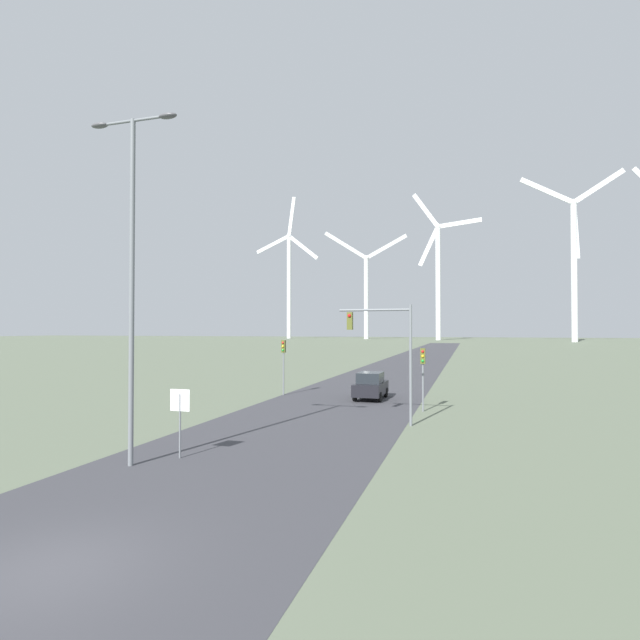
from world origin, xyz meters
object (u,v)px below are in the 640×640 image
traffic_light_post_near_left (283,355)px  wind_turbine_far_left (289,276)px  stop_sign_near (180,410)px  wind_turbine_right (574,257)px  car_approaching (371,386)px  wind_turbine_center (438,271)px  wind_turbine_left (366,287)px  traffic_light_mast_overhead (386,341)px  traffic_light_post_near_right (423,365)px  streetlamp (132,252)px

traffic_light_post_near_left → wind_turbine_far_left: (-76.81, 209.27, 29.50)m
stop_sign_near → wind_turbine_right: (47.65, 187.53, 29.96)m
car_approaching → wind_turbine_center: wind_turbine_center is taller
stop_sign_near → wind_turbine_center: 208.81m
stop_sign_near → wind_turbine_left: size_ratio=0.05×
traffic_light_mast_overhead → car_approaching: (-2.44, 8.71, -3.28)m
traffic_light_post_near_right → stop_sign_near: bearing=-120.1°
streetlamp → wind_turbine_center: bearing=90.4°
stop_sign_near → wind_turbine_right: bearing=75.7°
wind_turbine_right → stop_sign_near: bearing=-104.3°
traffic_light_post_near_left → traffic_light_mast_overhead: (8.91, -9.03, 1.29)m
car_approaching → wind_turbine_left: wind_turbine_left is taller
traffic_light_mast_overhead → wind_turbine_center: bearing=92.6°
traffic_light_post_near_right → traffic_light_mast_overhead: 5.01m
car_approaching → wind_turbine_right: 178.41m
traffic_light_mast_overhead → wind_turbine_right: wind_turbine_right is taller
stop_sign_near → wind_turbine_far_left: (-79.48, 226.94, 30.64)m
stop_sign_near → wind_turbine_left: 227.95m
traffic_light_post_near_right → wind_turbine_left: (-45.64, 210.29, 22.91)m
stop_sign_near → wind_turbine_center: bearing=90.7°
streetlamp → wind_turbine_far_left: bearing=109.0°
traffic_light_post_near_left → streetlamp: bearing=-85.2°
traffic_light_post_near_right → wind_turbine_center: 195.87m
traffic_light_post_near_right → wind_turbine_center: wind_turbine_center is taller
streetlamp → traffic_light_mast_overhead: size_ratio=2.04×
wind_turbine_far_left → wind_turbine_right: wind_turbine_far_left is taller
streetlamp → wind_turbine_left: 228.60m
traffic_light_post_near_right → wind_turbine_left: size_ratio=0.07×
wind_turbine_right → traffic_light_post_near_right: bearing=-102.9°
traffic_light_post_near_left → car_approaching: size_ratio=0.97×
wind_turbine_center → wind_turbine_right: bearing=-21.0°
car_approaching → wind_turbine_center: (-6.50, 189.50, 29.27)m
car_approaching → traffic_light_post_near_right: bearing=-47.0°
traffic_light_post_near_left → wind_turbine_far_left: 224.86m
traffic_light_post_near_left → traffic_light_mast_overhead: traffic_light_mast_overhead is taller
streetlamp → traffic_light_post_near_left: streetlamp is taller
stop_sign_near → wind_turbine_left: wind_turbine_left is taller
streetlamp → traffic_light_post_near_right: size_ratio=3.35×
stop_sign_near → traffic_light_post_near_right: (7.67, 13.20, 0.91)m
car_approaching → wind_turbine_right: (43.85, 170.17, 30.82)m
traffic_light_post_near_right → car_approaching: size_ratio=0.89×
traffic_light_post_near_right → wind_turbine_center: bearing=93.1°
traffic_light_mast_overhead → wind_turbine_center: wind_turbine_center is taller
traffic_light_post_near_left → traffic_light_post_near_right: bearing=-23.4°
traffic_light_post_near_left → traffic_light_mast_overhead: bearing=-45.4°
streetlamp → wind_turbine_right: 196.59m
wind_turbine_left → wind_turbine_right: size_ratio=0.81×
stop_sign_near → traffic_light_mast_overhead: size_ratio=0.42×
traffic_light_post_near_right → traffic_light_mast_overhead: traffic_light_mast_overhead is taller
stop_sign_near → traffic_light_post_near_left: 17.91m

